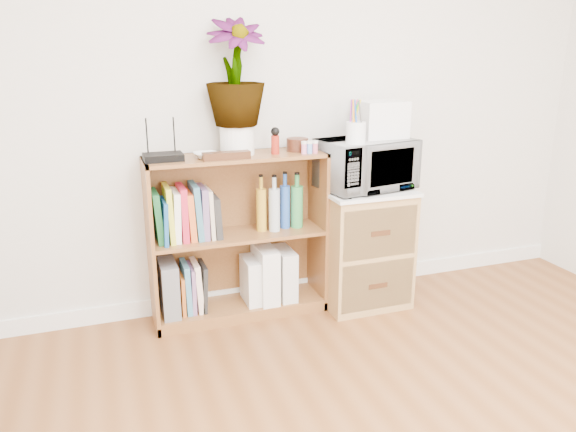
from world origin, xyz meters
name	(u,v)px	position (x,y,z in m)	size (l,w,h in m)	color
skirting_board	(288,288)	(0.00, 2.24, 0.05)	(4.00, 0.02, 0.10)	white
bookshelf	(238,237)	(-0.35, 2.10, 0.47)	(1.00, 0.30, 0.95)	brown
wicker_unit	(362,247)	(0.40, 2.02, 0.35)	(0.50, 0.45, 0.70)	#9E7542
microwave	(366,164)	(0.40, 2.02, 0.86)	(0.52, 0.35, 0.29)	white
pen_cup	(356,133)	(0.28, 1.91, 1.07)	(0.11, 0.11, 0.12)	white
small_appliance	(381,119)	(0.51, 2.06, 1.11)	(0.26, 0.22, 0.21)	white
router	(163,157)	(-0.74, 2.08, 0.97)	(0.20, 0.14, 0.04)	black
white_bowl	(206,155)	(-0.52, 2.07, 0.97)	(0.13, 0.13, 0.03)	silver
plant_pot	(237,140)	(-0.34, 2.12, 1.03)	(0.19, 0.19, 0.16)	white
potted_plant	(235,72)	(-0.34, 2.12, 1.39)	(0.31, 0.31, 0.56)	#307A31
trinket_box	(226,156)	(-0.43, 2.00, 0.97)	(0.25, 0.06, 0.04)	#371C0F
kokeshi_doll	(275,145)	(-0.14, 2.06, 1.00)	(0.04, 0.04, 0.10)	maroon
wooden_bowl	(297,145)	(0.01, 2.11, 0.99)	(0.12, 0.12, 0.07)	#38190F
paint_jars	(310,149)	(0.05, 2.01, 0.98)	(0.10, 0.04, 0.05)	pink
file_box	(169,287)	(-0.76, 2.10, 0.22)	(0.09, 0.25, 0.31)	slate
magazine_holder_left	(251,280)	(-0.28, 2.09, 0.20)	(0.08, 0.21, 0.27)	silver
magazine_holder_mid	(265,273)	(-0.19, 2.09, 0.24)	(0.10, 0.27, 0.33)	white
magazine_holder_right	(284,273)	(-0.08, 2.09, 0.22)	(0.10, 0.24, 0.30)	silver
cookbooks	(186,215)	(-0.64, 2.10, 0.64)	(0.36, 0.20, 0.31)	#1A612F
liquor_bottles	(281,202)	(-0.09, 2.10, 0.66)	(0.28, 0.07, 0.32)	gold
lower_books	(192,287)	(-0.63, 2.10, 0.21)	(0.15, 0.19, 0.29)	#C05F21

